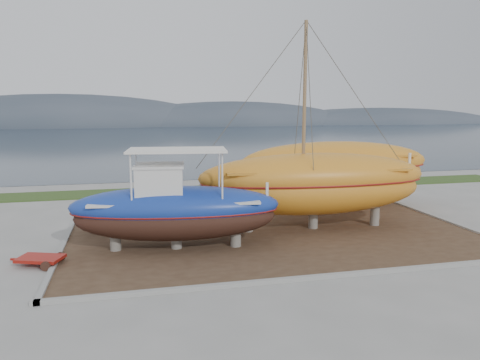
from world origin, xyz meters
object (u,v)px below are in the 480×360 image
object	(u,v)px
blue_caique	(176,199)
white_dinghy	(126,217)
orange_bare_hull	(335,175)
orange_sailboat	(315,128)
red_trailer	(41,261)

from	to	relation	value
blue_caique	white_dinghy	distance (m)	4.16
orange_bare_hull	blue_caique	bearing A→B (deg)	-144.13
white_dinghy	orange_bare_hull	distance (m)	12.15
white_dinghy	orange_sailboat	bearing A→B (deg)	-17.88
orange_sailboat	blue_caique	bearing A→B (deg)	-163.20
orange_sailboat	red_trailer	world-z (taller)	orange_sailboat
white_dinghy	orange_sailboat	world-z (taller)	orange_sailboat
orange_sailboat	orange_bare_hull	xyz separation A→B (m)	(3.16, 4.50, -2.93)
white_dinghy	red_trailer	xyz separation A→B (m)	(-3.09, -4.16, -0.52)
orange_bare_hull	orange_sailboat	bearing A→B (deg)	-121.38
blue_caique	red_trailer	world-z (taller)	blue_caique
blue_caique	orange_bare_hull	xyz separation A→B (m)	(9.79, 6.17, -0.22)
blue_caique	orange_bare_hull	size ratio (longest dim) A/B	0.76
blue_caique	white_dinghy	size ratio (longest dim) A/B	2.01
orange_sailboat	red_trailer	xyz separation A→B (m)	(-11.70, -2.45, -4.64)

